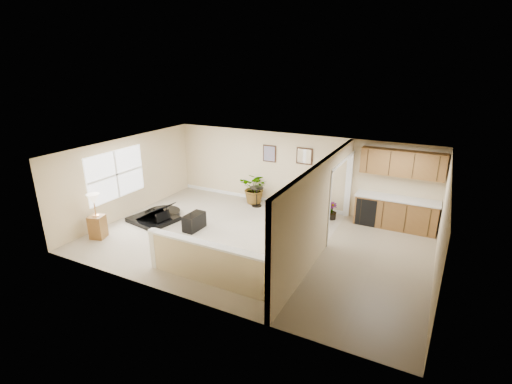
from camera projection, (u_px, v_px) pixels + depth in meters
The scene contains 20 objects.
floor at pixel (255, 241), 10.24m from camera, with size 9.00×9.00×0.00m, color tan.
back_wall at pixel (295, 171), 12.35m from camera, with size 9.00×0.04×2.50m, color beige.
front_wall at pixel (185, 246), 7.30m from camera, with size 9.00×0.04×2.50m, color beige.
left_wall at pixel (128, 177), 11.75m from camera, with size 0.04×6.00×2.50m, color beige.
right_wall at pixel (442, 232), 7.90m from camera, with size 0.04×6.00×2.50m, color beige.
ceiling at pixel (254, 153), 9.42m from camera, with size 9.00×6.00×0.04m, color beige.
kitchen_vinyl at pixel (371, 268), 8.89m from camera, with size 2.70×6.00×0.01m, color gray.
interior_partition at pixel (323, 208), 9.28m from camera, with size 0.18×5.99×2.50m.
pony_half_wall at pixel (210, 263), 8.10m from camera, with size 3.42×0.22×1.00m.
left_window at pixel (116, 175), 11.26m from camera, with size 0.05×2.15×1.45m, color white.
wall_art_left at pixel (269, 154), 12.57m from camera, with size 0.48×0.04×0.58m.
wall_mirror at pixel (304, 156), 12.02m from camera, with size 0.55×0.04×0.55m.
kitchen_cabinets at pixel (393, 199), 10.89m from camera, with size 2.36×0.65×2.33m.
piano at pixel (154, 204), 11.48m from camera, with size 1.69×1.72×1.24m.
piano_bench at pixel (194, 222), 10.90m from camera, with size 0.37×0.72×0.48m, color black.
loveseat at pixel (303, 208), 11.74m from camera, with size 1.78×1.36×0.85m.
accent_table at pixel (257, 194), 12.61m from camera, with size 0.47×0.47×0.68m.
palm_plant at pixel (255, 188), 12.85m from camera, with size 1.07×0.94×1.13m.
small_plant at pixel (332, 212), 11.64m from camera, with size 0.39×0.39×0.55m.
lamp_stand at pixel (97, 219), 10.28m from camera, with size 0.48×0.48×1.30m.
Camera 1 is at (4.21, -8.20, 4.65)m, focal length 26.00 mm.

